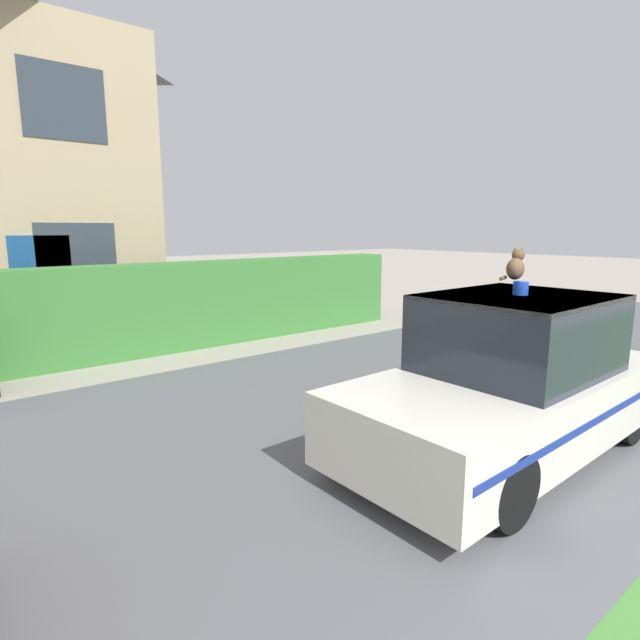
{
  "coord_description": "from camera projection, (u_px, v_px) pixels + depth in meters",
  "views": [
    {
      "loc": [
        -3.12,
        0.26,
        2.21
      ],
      "look_at": [
        0.9,
        5.16,
        1.05
      ],
      "focal_mm": 28.0,
      "sensor_mm": 36.0,
      "label": 1
    }
  ],
  "objects": [
    {
      "name": "police_car",
      "position": [
        510.0,
        382.0,
        4.91
      ],
      "size": [
        3.84,
        1.65,
        1.7
      ],
      "rotation": [
        0.0,
        0.0,
        3.15
      ],
      "color": "black",
      "rests_on": "road_strip"
    },
    {
      "name": "garden_hedge",
      "position": [
        210.0,
        303.0,
        9.65
      ],
      "size": [
        8.86,
        0.67,
        1.61
      ],
      "primitive_type": "cube",
      "color": "#3D7F38",
      "rests_on": "ground"
    },
    {
      "name": "road_strip",
      "position": [
        301.0,
        432.0,
        5.48
      ],
      "size": [
        28.0,
        6.43,
        0.01
      ],
      "primitive_type": "cube",
      "color": "#5B5B60",
      "rests_on": "ground"
    },
    {
      "name": "cat",
      "position": [
        516.0,
        267.0,
        4.96
      ],
      "size": [
        0.38,
        0.24,
        0.32
      ],
      "rotation": [
        0.0,
        0.0,
        0.33
      ],
      "color": "brown",
      "rests_on": "police_car"
    }
  ]
}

